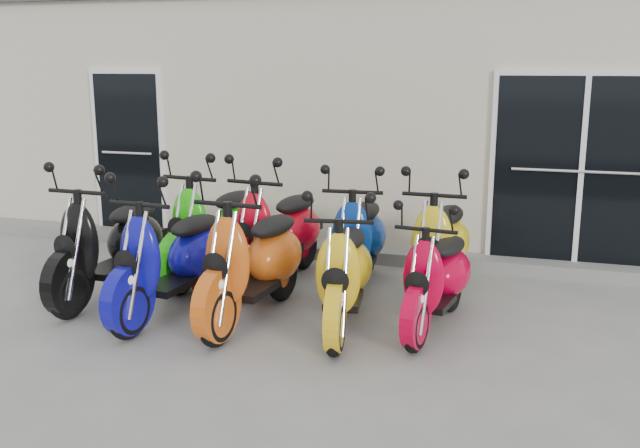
% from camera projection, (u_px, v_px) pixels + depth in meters
% --- Properties ---
extents(ground, '(80.00, 80.00, 0.00)m').
position_uv_depth(ground, '(302.00, 311.00, 7.01)').
color(ground, gray).
rests_on(ground, ground).
extents(building, '(14.00, 6.00, 3.20)m').
position_uv_depth(building, '(404.00, 113.00, 11.51)').
color(building, beige).
rests_on(building, ground).
extents(roof_cap, '(14.20, 6.20, 0.16)m').
position_uv_depth(roof_cap, '(406.00, 5.00, 11.14)').
color(roof_cap, '#3F3F42').
rests_on(roof_cap, building).
extents(front_step, '(14.00, 0.40, 0.15)m').
position_uv_depth(front_step, '(353.00, 253.00, 8.87)').
color(front_step, gray).
rests_on(front_step, ground).
extents(door_left, '(1.07, 0.08, 2.22)m').
position_uv_depth(door_left, '(129.00, 148.00, 9.67)').
color(door_left, black).
rests_on(door_left, front_step).
extents(door_right, '(2.02, 0.08, 2.22)m').
position_uv_depth(door_right, '(582.00, 165.00, 8.01)').
color(door_right, black).
rests_on(door_right, front_step).
extents(scooter_front_black, '(0.80, 2.02, 1.47)m').
position_uv_depth(scooter_front_black, '(109.00, 228.00, 7.26)').
color(scooter_front_black, black).
rests_on(scooter_front_black, ground).
extents(scooter_front_blue, '(0.91, 2.02, 1.45)m').
position_uv_depth(scooter_front_blue, '(171.00, 242.00, 6.75)').
color(scooter_front_blue, '#0F0E9F').
rests_on(scooter_front_blue, ground).
extents(scooter_front_orange_a, '(0.90, 2.07, 1.49)m').
position_uv_depth(scooter_front_orange_a, '(253.00, 244.00, 6.60)').
color(scooter_front_orange_a, '#DA5A15').
rests_on(scooter_front_orange_a, ground).
extents(scooter_front_orange_b, '(0.93, 1.92, 1.36)m').
position_uv_depth(scooter_front_orange_b, '(345.00, 257.00, 6.40)').
color(scooter_front_orange_b, yellow).
rests_on(scooter_front_orange_b, ground).
extents(scooter_front_red, '(0.86, 1.78, 1.26)m').
position_uv_depth(scooter_front_red, '(437.00, 263.00, 6.39)').
color(scooter_front_red, '#C70029').
rests_on(scooter_front_red, ground).
extents(scooter_back_green, '(1.00, 2.11, 1.50)m').
position_uv_depth(scooter_back_green, '(215.00, 213.00, 7.95)').
color(scooter_back_green, '#20C70C').
rests_on(scooter_back_green, ground).
extents(scooter_back_red, '(1.02, 2.09, 1.48)m').
position_uv_depth(scooter_back_red, '(277.00, 218.00, 7.75)').
color(scooter_back_red, red).
rests_on(scooter_back_red, ground).
extents(scooter_back_blue, '(0.84, 1.96, 1.42)m').
position_uv_depth(scooter_back_blue, '(359.00, 225.00, 7.53)').
color(scooter_back_blue, navy).
rests_on(scooter_back_blue, ground).
extents(scooter_back_yellow, '(0.80, 1.97, 1.43)m').
position_uv_depth(scooter_back_yellow, '(441.00, 230.00, 7.27)').
color(scooter_back_yellow, yellow).
rests_on(scooter_back_yellow, ground).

